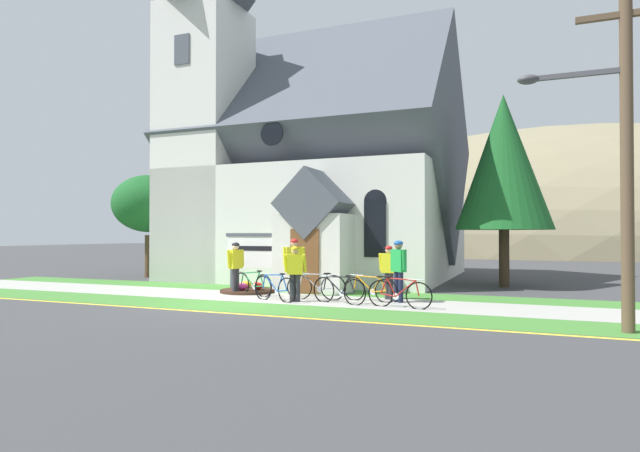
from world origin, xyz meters
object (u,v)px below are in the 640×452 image
at_px(cyclist_in_yellow_jersey, 399,266).
at_px(cyclist_in_blue_jersey, 236,264).
at_px(bicycle_yellow, 370,289).
at_px(cyclist_in_white_jersey, 389,268).
at_px(yard_deciduous_tree, 149,204).
at_px(bicycle_silver, 253,284).
at_px(bicycle_orange, 275,288).
at_px(cyclist_in_green_jersey, 294,262).
at_px(bicycle_black, 399,293).
at_px(cyclist_in_orange_jersey, 295,270).
at_px(bicycle_blue, 339,290).
at_px(church_sign, 256,252).
at_px(utility_pole, 620,119).
at_px(roadside_conifer, 504,162).
at_px(bicycle_red, 317,287).

bearing_deg(cyclist_in_yellow_jersey, cyclist_in_blue_jersey, 179.90).
relative_size(bicycle_yellow, cyclist_in_white_jersey, 1.07).
height_order(bicycle_yellow, yard_deciduous_tree, yard_deciduous_tree).
relative_size(bicycle_yellow, cyclist_in_yellow_jersey, 0.97).
height_order(bicycle_silver, bicycle_yellow, bicycle_silver).
height_order(bicycle_orange, bicycle_yellow, bicycle_orange).
distance_m(cyclist_in_green_jersey, cyclist_in_white_jersey, 2.92).
height_order(bicycle_black, cyclist_in_white_jersey, cyclist_in_white_jersey).
bearing_deg(bicycle_silver, cyclist_in_orange_jersey, -24.93).
distance_m(cyclist_in_blue_jersey, yard_deciduous_tree, 8.61).
bearing_deg(bicycle_blue, cyclist_in_orange_jersey, -174.62).
distance_m(church_sign, cyclist_in_orange_jersey, 3.28).
bearing_deg(cyclist_in_yellow_jersey, cyclist_in_green_jersey, 177.86).
relative_size(bicycle_blue, utility_pole, 0.23).
relative_size(bicycle_blue, yard_deciduous_tree, 0.38).
height_order(bicycle_black, yard_deciduous_tree, yard_deciduous_tree).
bearing_deg(utility_pole, cyclist_in_green_jersey, 161.12).
bearing_deg(cyclist_in_blue_jersey, roadside_conifer, 35.94).
relative_size(cyclist_in_white_jersey, utility_pole, 0.21).
distance_m(church_sign, cyclist_in_blue_jersey, 1.17).
xyz_separation_m(bicycle_silver, utility_pole, (9.76, -2.62, 3.84)).
height_order(church_sign, bicycle_yellow, church_sign).
xyz_separation_m(cyclist_in_white_jersey, utility_pole, (5.56, -3.29, 3.30)).
bearing_deg(cyclist_in_blue_jersey, bicycle_black, -11.01).
bearing_deg(cyclist_in_yellow_jersey, cyclist_in_orange_jersey, -159.86).
relative_size(cyclist_in_blue_jersey, yard_deciduous_tree, 0.36).
bearing_deg(bicycle_black, cyclist_in_white_jersey, 113.17).
bearing_deg(church_sign, bicycle_black, -21.90).
bearing_deg(roadside_conifer, bicycle_black, -108.55).
bearing_deg(bicycle_red, church_sign, 153.39).
distance_m(cyclist_in_orange_jersey, yard_deciduous_tree, 11.28).
bearing_deg(cyclist_in_green_jersey, roadside_conifer, 43.70).
relative_size(cyclist_in_yellow_jersey, cyclist_in_white_jersey, 1.10).
bearing_deg(cyclist_in_yellow_jersey, bicycle_black, -75.85).
xyz_separation_m(church_sign, roadside_conifer, (7.77, 4.59, 3.25)).
distance_m(cyclist_in_yellow_jersey, roadside_conifer, 7.19).
distance_m(bicycle_blue, cyclist_in_green_jersey, 2.21).
distance_m(bicycle_yellow, cyclist_in_green_jersey, 2.60).
bearing_deg(bicycle_black, cyclist_in_orange_jersey, 178.73).
height_order(church_sign, roadside_conifer, roadside_conifer).
relative_size(cyclist_in_blue_jersey, utility_pole, 0.22).
xyz_separation_m(cyclist_in_yellow_jersey, cyclist_in_orange_jersey, (-2.76, -1.01, -0.12)).
bearing_deg(bicycle_blue, yard_deciduous_tree, 154.62).
xyz_separation_m(church_sign, bicycle_orange, (1.86, -2.21, -0.94)).
height_order(church_sign, cyclist_in_orange_jersey, church_sign).
xyz_separation_m(bicycle_orange, bicycle_red, (0.97, 0.79, 0.01)).
xyz_separation_m(church_sign, yard_deciduous_tree, (-7.21, 3.18, 1.96)).
distance_m(bicycle_red, cyclist_in_blue_jersey, 3.01).
bearing_deg(cyclist_in_orange_jersey, bicycle_yellow, 24.72).
relative_size(cyclist_in_yellow_jersey, roadside_conifer, 0.25).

